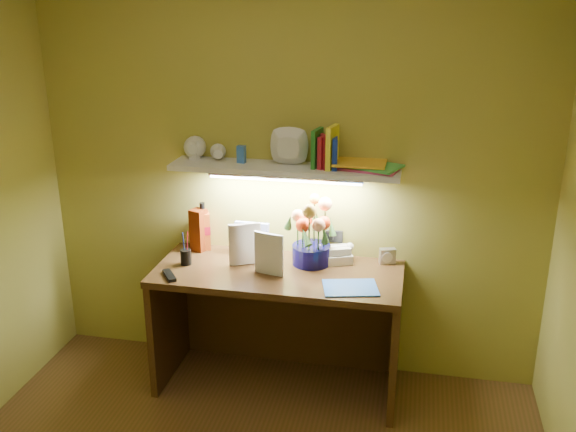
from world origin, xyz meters
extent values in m
cube|color=#341B0E|center=(0.00, 1.20, 0.38)|extent=(1.40, 0.60, 0.75)
cube|color=#B0B0B5|center=(0.60, 1.43, 0.80)|extent=(0.10, 0.07, 0.09)
cube|color=#611F06|center=(-0.53, 1.40, 0.88)|extent=(0.11, 0.11, 0.26)
cylinder|color=black|center=(-0.54, 1.18, 0.83)|extent=(0.08, 0.08, 0.15)
cube|color=black|center=(-0.57, 1.00, 0.76)|extent=(0.12, 0.15, 0.02)
cube|color=blue|center=(0.43, 1.05, 0.75)|extent=(0.33, 0.27, 0.01)
imported|color=silver|center=(-0.29, 1.21, 0.88)|extent=(0.18, 0.10, 0.25)
imported|color=silver|center=(-0.13, 1.17, 0.87)|extent=(0.18, 0.07, 0.24)
cube|color=silver|center=(0.00, 1.38, 1.30)|extent=(1.30, 0.25, 0.03)
imported|color=silver|center=(-0.55, 1.39, 1.37)|extent=(0.14, 0.14, 0.10)
imported|color=silver|center=(-0.39, 1.38, 1.36)|extent=(0.12, 0.12, 0.09)
imported|color=silver|center=(0.02, 1.37, 1.34)|extent=(0.23, 0.23, 0.05)
cube|color=silver|center=(-0.54, 1.42, 1.37)|extent=(0.06, 0.05, 0.11)
cube|color=blue|center=(-0.25, 1.40, 1.36)|extent=(0.05, 0.04, 0.10)
cube|color=#A51C28|center=(0.22, 1.38, 1.41)|extent=(0.08, 0.13, 0.18)
cube|color=yellow|center=(0.27, 1.38, 1.43)|extent=(0.06, 0.15, 0.24)
cube|color=#1632A2|center=(0.28, 1.38, 1.40)|extent=(0.05, 0.13, 0.18)
cube|color=#247928|center=(0.18, 1.40, 1.42)|extent=(0.05, 0.14, 0.21)
cube|color=#A51C28|center=(0.23, 1.39, 1.41)|extent=(0.07, 0.13, 0.18)
cube|color=#D54788|center=(0.47, 1.43, 1.32)|extent=(0.38, 0.32, 0.01)
cube|color=#49BF55|center=(0.50, 1.40, 1.33)|extent=(0.34, 0.30, 0.01)
cube|color=yellow|center=(0.42, 1.40, 1.35)|extent=(0.29, 0.21, 0.01)
camera|label=1|loc=(0.73, -2.04, 2.24)|focal=40.00mm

